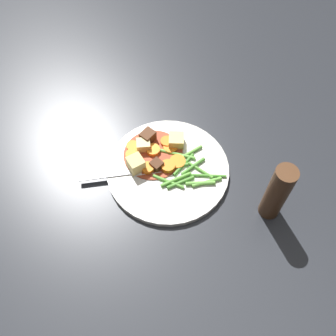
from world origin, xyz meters
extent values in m
plane|color=#26282D|center=(0.00, 0.00, 0.00)|extent=(3.00, 3.00, 0.00)
cylinder|color=white|center=(0.00, 0.00, 0.01)|extent=(0.26, 0.26, 0.01)
cylinder|color=#93381E|center=(0.05, -0.01, 0.01)|extent=(0.13, 0.13, 0.00)
cylinder|color=orange|center=(0.09, -0.01, 0.02)|extent=(0.04, 0.04, 0.01)
cylinder|color=orange|center=(-0.01, -0.02, 0.02)|extent=(0.04, 0.04, 0.01)
cylinder|color=orange|center=(0.03, 0.03, 0.02)|extent=(0.03, 0.03, 0.01)
cylinder|color=orange|center=(0.08, 0.01, 0.02)|extent=(0.04, 0.04, 0.01)
cylinder|color=orange|center=(0.05, -0.02, 0.02)|extent=(0.04, 0.04, 0.01)
cylinder|color=orange|center=(0.02, -0.05, 0.02)|extent=(0.04, 0.04, 0.01)
cylinder|color=orange|center=(0.00, 0.00, 0.02)|extent=(0.03, 0.03, 0.01)
cylinder|color=orange|center=(0.04, -0.05, 0.02)|extent=(0.04, 0.04, 0.01)
cube|color=#EAD68C|center=(0.07, -0.02, 0.02)|extent=(0.04, 0.04, 0.02)
cube|color=#DBBC6B|center=(0.06, 0.04, 0.03)|extent=(0.04, 0.04, 0.03)
cube|color=#E5CC7A|center=(0.02, -0.06, 0.02)|extent=(0.04, 0.05, 0.03)
cube|color=#4C2B19|center=(0.02, 0.01, 0.02)|extent=(0.03, 0.03, 0.02)
cube|color=#56331E|center=(0.08, -0.04, 0.03)|extent=(0.03, 0.03, 0.03)
cylinder|color=#66AD42|center=(0.00, -0.04, 0.02)|extent=(0.08, 0.03, 0.01)
cylinder|color=#66AD42|center=(-0.08, 0.00, 0.02)|extent=(0.06, 0.04, 0.01)
cylinder|color=#66AD42|center=(-0.02, -0.05, 0.02)|extent=(0.04, 0.08, 0.01)
cylinder|color=#4C8E33|center=(-0.04, 0.02, 0.02)|extent=(0.04, 0.06, 0.01)
cylinder|color=#599E38|center=(-0.02, 0.03, 0.02)|extent=(0.07, 0.01, 0.01)
cylinder|color=#4C8E33|center=(-0.03, -0.02, 0.02)|extent=(0.02, 0.07, 0.01)
cylinder|color=#66AD42|center=(-0.09, -0.01, 0.02)|extent=(0.05, 0.05, 0.01)
cylinder|color=#599E38|center=(0.00, -0.01, 0.02)|extent=(0.07, 0.05, 0.01)
cylinder|color=#4C8E33|center=(-0.05, -0.03, 0.02)|extent=(0.03, 0.06, 0.01)
cylinder|color=#4C8E33|center=(-0.08, -0.03, 0.02)|extent=(0.07, 0.04, 0.01)
cylinder|color=#599E38|center=(-0.03, 0.02, 0.02)|extent=(0.05, 0.06, 0.01)
cylinder|color=#599E38|center=(-0.06, -0.03, 0.02)|extent=(0.06, 0.01, 0.01)
cube|color=silver|center=(0.10, 0.08, 0.01)|extent=(0.10, 0.08, 0.00)
cube|color=silver|center=(0.05, 0.04, 0.01)|extent=(0.03, 0.03, 0.00)
cylinder|color=silver|center=(0.02, 0.03, 0.01)|extent=(0.03, 0.03, 0.00)
cylinder|color=silver|center=(0.03, 0.03, 0.01)|extent=(0.03, 0.03, 0.00)
cylinder|color=silver|center=(0.03, 0.02, 0.01)|extent=(0.03, 0.03, 0.00)
cylinder|color=silver|center=(0.03, 0.02, 0.01)|extent=(0.03, 0.03, 0.00)
cylinder|color=#4C2D19|center=(-0.22, -0.02, 0.07)|extent=(0.04, 0.04, 0.15)
camera|label=1|loc=(-0.22, 0.37, 0.69)|focal=40.06mm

